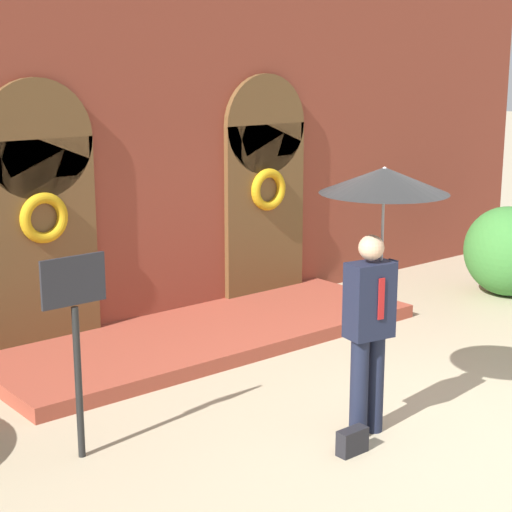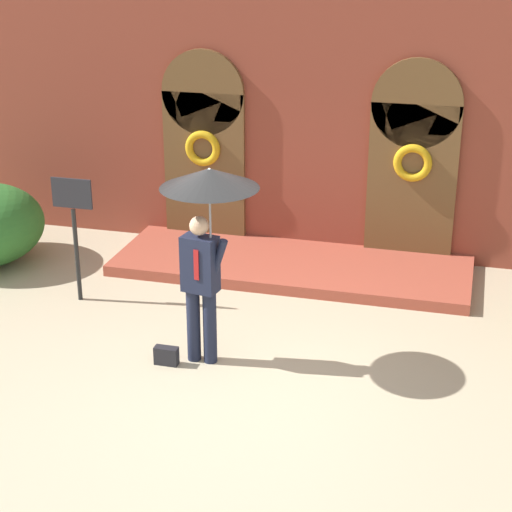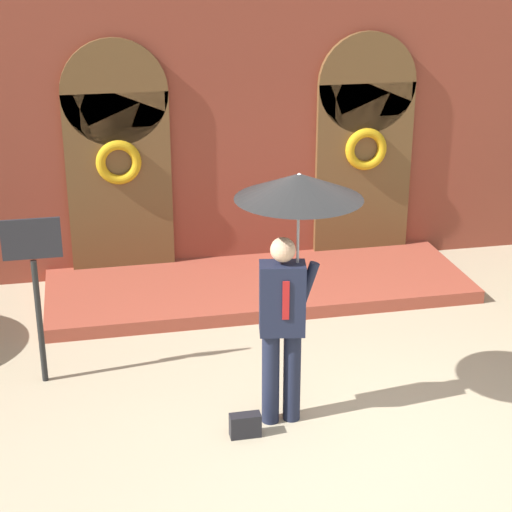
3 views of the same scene
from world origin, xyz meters
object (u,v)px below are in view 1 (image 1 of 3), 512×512
at_px(person_with_umbrella, 380,220).
at_px(shrub_right, 508,251).
at_px(handbag, 352,441).
at_px(sign_post, 76,323).

relative_size(person_with_umbrella, shrub_right, 1.86).
height_order(handbag, sign_post, sign_post).
xyz_separation_m(handbag, sign_post, (-1.78, 1.40, 1.05)).
bearing_deg(shrub_right, sign_post, -174.38).
bearing_deg(handbag, shrub_right, 21.84).
xyz_separation_m(person_with_umbrella, handbag, (-0.47, -0.20, -1.80)).
xyz_separation_m(person_with_umbrella, sign_post, (-2.25, 1.20, -0.75)).
bearing_deg(shrub_right, handbag, -158.18).
bearing_deg(handbag, person_with_umbrella, 22.85).
height_order(person_with_umbrella, shrub_right, person_with_umbrella).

